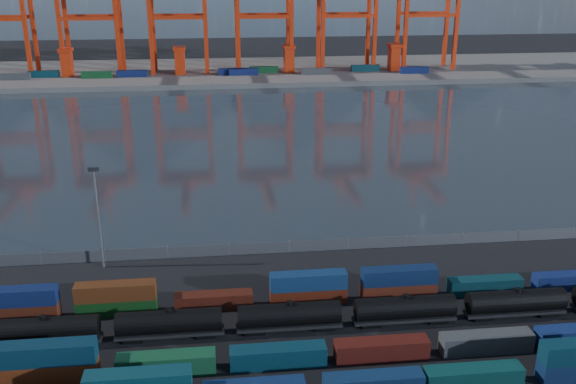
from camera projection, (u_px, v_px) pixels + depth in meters
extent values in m
plane|color=black|center=(315.00, 346.00, 80.87)|extent=(700.00, 700.00, 0.00)
plane|color=#273038|center=(257.00, 135.00, 179.00)|extent=(700.00, 700.00, 0.00)
cube|color=#514F4C|center=(240.00, 72.00, 276.80)|extent=(700.00, 70.00, 2.00)
cube|color=#0E3F4A|center=(138.00, 382.00, 68.09)|extent=(11.29, 2.30, 2.45)
cube|color=navy|center=(373.00, 384.00, 71.68)|extent=(11.29, 2.30, 2.45)
cube|color=#0C4340|center=(473.00, 377.00, 72.94)|extent=(11.29, 2.30, 2.45)
cube|color=maroon|center=(47.00, 372.00, 73.80)|extent=(11.56, 2.35, 2.50)
cube|color=#0C2D42|center=(44.00, 353.00, 72.96)|extent=(11.56, 2.35, 2.50)
cube|color=#165430|center=(166.00, 364.00, 75.26)|extent=(11.56, 2.35, 2.50)
cube|color=#0D3345|center=(278.00, 356.00, 76.69)|extent=(11.56, 2.35, 2.50)
cube|color=#4F160F|center=(382.00, 349.00, 78.06)|extent=(11.56, 2.35, 2.50)
cube|color=#434649|center=(486.00, 342.00, 79.49)|extent=(11.56, 2.35, 2.50)
cube|color=#552011|center=(18.00, 312.00, 86.54)|extent=(10.85, 2.21, 2.35)
cube|color=#101F52|center=(15.00, 297.00, 85.74)|extent=(10.85, 2.21, 2.35)
cube|color=#114115|center=(117.00, 306.00, 87.95)|extent=(10.85, 2.21, 2.35)
cube|color=#5D2C12|center=(115.00, 291.00, 87.15)|extent=(10.85, 2.21, 2.35)
cube|color=#4C190F|center=(214.00, 301.00, 89.38)|extent=(10.85, 2.21, 2.35)
cube|color=#5F1E0E|center=(308.00, 295.00, 90.81)|extent=(10.85, 2.21, 2.35)
cube|color=navy|center=(308.00, 281.00, 90.02)|extent=(10.85, 2.21, 2.35)
cube|color=#622313|center=(398.00, 290.00, 92.23)|extent=(10.85, 2.21, 2.35)
cube|color=#0F234C|center=(399.00, 276.00, 91.43)|extent=(10.85, 2.21, 2.35)
cube|color=#0B353D|center=(485.00, 285.00, 93.63)|extent=(10.85, 2.21, 2.35)
cube|color=navy|center=(569.00, 281.00, 95.03)|extent=(10.85, 2.21, 2.35)
cylinder|color=black|center=(44.00, 329.00, 80.29)|extent=(13.42, 2.99, 2.99)
cylinder|color=black|center=(42.00, 318.00, 79.73)|extent=(0.83, 0.83, 0.52)
cube|color=black|center=(46.00, 340.00, 80.85)|extent=(13.94, 2.06, 0.41)
cube|color=black|center=(8.00, 346.00, 80.48)|extent=(2.58, 1.86, 0.62)
cube|color=black|center=(84.00, 341.00, 81.49)|extent=(2.58, 1.86, 0.62)
cylinder|color=black|center=(169.00, 322.00, 81.96)|extent=(13.42, 2.99, 2.99)
cylinder|color=black|center=(168.00, 310.00, 81.40)|extent=(0.83, 0.83, 0.52)
cube|color=black|center=(170.00, 333.00, 82.52)|extent=(13.94, 2.06, 0.41)
cube|color=black|center=(134.00, 338.00, 82.16)|extent=(2.58, 1.86, 0.62)
cube|color=black|center=(206.00, 333.00, 83.16)|extent=(2.58, 1.86, 0.62)
cylinder|color=black|center=(289.00, 314.00, 83.63)|extent=(13.42, 2.99, 2.99)
cylinder|color=black|center=(289.00, 303.00, 83.07)|extent=(0.83, 0.83, 0.52)
cube|color=black|center=(289.00, 325.00, 84.19)|extent=(13.94, 2.06, 0.41)
cube|color=black|center=(254.00, 330.00, 83.83)|extent=(2.58, 1.86, 0.62)
cube|color=black|center=(324.00, 326.00, 84.83)|extent=(2.58, 1.86, 0.62)
cylinder|color=black|center=(405.00, 307.00, 85.30)|extent=(13.42, 2.99, 2.99)
cylinder|color=black|center=(406.00, 296.00, 84.74)|extent=(0.83, 0.83, 0.52)
cube|color=black|center=(404.00, 318.00, 85.86)|extent=(13.94, 2.06, 0.41)
cube|color=black|center=(370.00, 323.00, 85.50)|extent=(2.58, 1.86, 0.62)
cube|color=black|center=(437.00, 319.00, 86.50)|extent=(2.58, 1.86, 0.62)
cylinder|color=black|center=(516.00, 301.00, 86.97)|extent=(13.42, 2.99, 2.99)
cylinder|color=black|center=(517.00, 290.00, 86.41)|extent=(0.83, 0.83, 0.52)
cube|color=black|center=(514.00, 311.00, 87.53)|extent=(13.94, 2.06, 0.41)
cube|color=black|center=(482.00, 316.00, 87.17)|extent=(2.58, 1.86, 0.62)
cube|color=black|center=(546.00, 312.00, 88.17)|extent=(2.58, 1.86, 0.62)
cube|color=#595B5E|center=(289.00, 247.00, 106.70)|extent=(160.00, 0.06, 2.00)
cylinder|color=slate|center=(41.00, 258.00, 102.35)|extent=(0.12, 0.12, 2.20)
cylinder|color=slate|center=(105.00, 255.00, 103.43)|extent=(0.12, 0.12, 2.20)
cylinder|color=slate|center=(168.00, 252.00, 104.51)|extent=(0.12, 0.12, 2.20)
cylinder|color=slate|center=(229.00, 249.00, 105.58)|extent=(0.12, 0.12, 2.20)
cylinder|color=slate|center=(289.00, 246.00, 106.66)|extent=(0.12, 0.12, 2.20)
cylinder|color=slate|center=(348.00, 243.00, 107.74)|extent=(0.12, 0.12, 2.20)
cylinder|color=slate|center=(406.00, 241.00, 108.82)|extent=(0.12, 0.12, 2.20)
cylinder|color=slate|center=(463.00, 238.00, 109.90)|extent=(0.12, 0.12, 2.20)
cylinder|color=slate|center=(518.00, 235.00, 110.98)|extent=(0.12, 0.12, 2.20)
cylinder|color=slate|center=(573.00, 233.00, 112.06)|extent=(0.12, 0.12, 2.20)
cylinder|color=slate|center=(99.00, 220.00, 99.22)|extent=(0.36, 0.36, 16.00)
cube|color=black|center=(93.00, 169.00, 96.41)|extent=(1.60, 0.40, 0.60)
cube|color=red|center=(25.00, 25.00, 250.23)|extent=(1.59, 1.59, 44.81)
cube|color=red|center=(33.00, 22.00, 261.40)|extent=(1.59, 1.59, 44.81)
cube|color=red|center=(4.00, 17.00, 259.46)|extent=(21.91, 1.39, 1.39)
cube|color=red|center=(59.00, 25.00, 251.64)|extent=(1.59, 1.59, 44.81)
cube|color=red|center=(66.00, 22.00, 262.81)|extent=(1.59, 1.59, 44.81)
cube|color=red|center=(116.00, 24.00, 254.00)|extent=(1.59, 1.59, 44.81)
cube|color=red|center=(120.00, 21.00, 265.17)|extent=(1.59, 1.59, 44.81)
cube|color=red|center=(87.00, 18.00, 252.06)|extent=(21.91, 1.39, 1.39)
cube|color=red|center=(93.00, 16.00, 263.23)|extent=(21.91, 1.39, 1.39)
cube|color=red|center=(150.00, 24.00, 255.42)|extent=(1.59, 1.59, 44.81)
cube|color=red|center=(152.00, 21.00, 266.59)|extent=(1.59, 1.59, 44.81)
cube|color=red|center=(205.00, 23.00, 257.78)|extent=(1.59, 1.59, 44.81)
cube|color=red|center=(205.00, 21.00, 268.95)|extent=(1.59, 1.59, 44.81)
cube|color=red|center=(177.00, 18.00, 255.84)|extent=(21.91, 1.39, 1.39)
cube|color=red|center=(179.00, 15.00, 267.01)|extent=(21.91, 1.39, 1.39)
cube|color=red|center=(238.00, 23.00, 259.19)|extent=(1.59, 1.59, 44.81)
cube|color=red|center=(237.00, 20.00, 270.36)|extent=(1.59, 1.59, 44.81)
cube|color=red|center=(292.00, 22.00, 261.55)|extent=(1.59, 1.59, 44.81)
cube|color=red|center=(288.00, 20.00, 272.72)|extent=(1.59, 1.59, 44.81)
cube|color=red|center=(265.00, 17.00, 259.61)|extent=(21.91, 1.39, 1.39)
cube|color=red|center=(262.00, 15.00, 270.78)|extent=(21.91, 1.39, 1.39)
cube|color=red|center=(323.00, 22.00, 262.97)|extent=(1.59, 1.59, 44.81)
cube|color=red|center=(319.00, 19.00, 274.13)|extent=(1.59, 1.59, 44.81)
cube|color=red|center=(375.00, 21.00, 265.33)|extent=(1.59, 1.59, 44.81)
cube|color=red|center=(369.00, 19.00, 276.50)|extent=(1.59, 1.59, 44.81)
cube|color=red|center=(350.00, 16.00, 263.39)|extent=(21.91, 1.39, 1.39)
cube|color=red|center=(344.00, 14.00, 274.56)|extent=(21.91, 1.39, 1.39)
cube|color=red|center=(406.00, 21.00, 266.74)|extent=(1.59, 1.59, 44.81)
cube|color=red|center=(398.00, 19.00, 277.91)|extent=(1.59, 1.59, 44.81)
cube|color=red|center=(457.00, 21.00, 269.10)|extent=(1.59, 1.59, 44.81)
cube|color=red|center=(447.00, 18.00, 280.27)|extent=(1.59, 1.59, 44.81)
cube|color=red|center=(432.00, 15.00, 267.16)|extent=(21.91, 1.39, 1.39)
cube|color=red|center=(423.00, 13.00, 278.33)|extent=(21.91, 1.39, 1.39)
cube|color=navy|center=(243.00, 72.00, 261.77)|extent=(12.00, 2.44, 2.60)
cube|color=navy|center=(414.00, 70.00, 265.89)|extent=(12.00, 2.44, 2.60)
cube|color=navy|center=(233.00, 71.00, 262.62)|extent=(12.00, 2.44, 2.60)
cube|color=#0C3842|center=(43.00, 74.00, 256.71)|extent=(12.00, 2.44, 2.60)
cube|color=#3F4244|center=(14.00, 76.00, 251.20)|extent=(12.00, 2.44, 2.60)
cube|color=#3F4244|center=(316.00, 71.00, 263.13)|extent=(12.00, 2.44, 2.60)
cube|color=#144C23|center=(97.00, 75.00, 255.03)|extent=(12.00, 2.44, 2.60)
cube|color=navy|center=(132.00, 74.00, 257.73)|extent=(12.00, 2.44, 2.60)
cube|color=#144C23|center=(264.00, 70.00, 267.20)|extent=(12.00, 2.44, 2.60)
cube|color=#0C3842|center=(365.00, 68.00, 271.23)|extent=(12.00, 2.44, 2.60)
cube|color=red|center=(67.00, 64.00, 257.88)|extent=(4.00, 6.00, 10.00)
cube|color=red|center=(65.00, 50.00, 256.01)|extent=(5.00, 7.00, 1.20)
cube|color=red|center=(180.00, 62.00, 262.73)|extent=(4.00, 6.00, 10.00)
cube|color=red|center=(179.00, 48.00, 260.87)|extent=(5.00, 7.00, 1.20)
cube|color=red|center=(289.00, 60.00, 267.58)|extent=(4.00, 6.00, 10.00)
cube|color=red|center=(289.00, 47.00, 265.72)|extent=(5.00, 7.00, 1.20)
cube|color=red|center=(394.00, 58.00, 272.43)|extent=(4.00, 6.00, 10.00)
cube|color=red|center=(395.00, 45.00, 270.57)|extent=(5.00, 7.00, 1.20)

